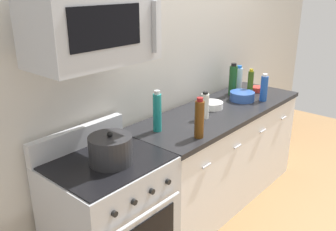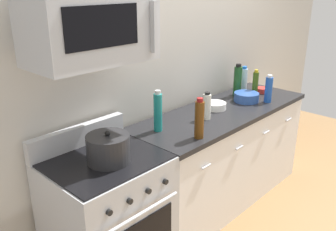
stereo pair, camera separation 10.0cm
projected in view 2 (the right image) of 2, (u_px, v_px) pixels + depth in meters
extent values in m
plane|color=olive|center=(219.00, 197.00, 3.59)|extent=(6.01, 6.01, 0.00)
cube|color=#B7B2A8|center=(190.00, 56.00, 3.38)|extent=(5.01, 0.10, 2.70)
cube|color=white|center=(221.00, 157.00, 3.44)|extent=(1.89, 0.62, 0.88)
cube|color=black|center=(224.00, 112.00, 3.28)|extent=(1.92, 0.65, 0.04)
cube|color=black|center=(244.00, 204.00, 3.39)|extent=(1.89, 0.02, 0.10)
cylinder|color=silver|center=(206.00, 167.00, 2.68)|extent=(0.10, 0.02, 0.02)
cylinder|color=silver|center=(239.00, 148.00, 2.98)|extent=(0.10, 0.02, 0.02)
cylinder|color=silver|center=(266.00, 132.00, 3.28)|extent=(0.10, 0.02, 0.02)
cylinder|color=silver|center=(289.00, 120.00, 3.58)|extent=(0.10, 0.02, 0.02)
cube|color=#B7BABF|center=(109.00, 219.00, 2.52)|extent=(0.76, 0.64, 0.91)
cylinder|color=#B7BABF|center=(142.00, 213.00, 2.22)|extent=(0.61, 0.02, 0.02)
cube|color=#B7BABF|center=(78.00, 137.00, 2.52)|extent=(0.76, 0.06, 0.16)
cube|color=black|center=(104.00, 160.00, 2.36)|extent=(0.73, 0.61, 0.01)
cylinder|color=black|center=(109.00, 212.00, 2.04)|extent=(0.04, 0.02, 0.04)
cylinder|color=black|center=(130.00, 201.00, 2.14)|extent=(0.04, 0.02, 0.04)
cylinder|color=black|center=(148.00, 191.00, 2.24)|extent=(0.04, 0.02, 0.04)
cylinder|color=black|center=(166.00, 182.00, 2.35)|extent=(0.04, 0.02, 0.04)
cube|color=#B7BABF|center=(90.00, 29.00, 2.10)|extent=(0.74, 0.40, 0.40)
cube|color=black|center=(103.00, 27.00, 1.92)|extent=(0.48, 0.01, 0.22)
cube|color=#B7BABF|center=(154.00, 27.00, 2.16)|extent=(0.02, 0.04, 0.30)
cylinder|color=#197F7A|center=(158.00, 113.00, 2.76)|extent=(0.07, 0.07, 0.29)
cylinder|color=beige|center=(158.00, 92.00, 2.70)|extent=(0.04, 0.04, 0.03)
cylinder|color=silver|center=(207.00, 107.00, 3.01)|extent=(0.07, 0.07, 0.21)
cylinder|color=black|center=(207.00, 93.00, 2.97)|extent=(0.04, 0.04, 0.02)
cylinder|color=#59330F|center=(199.00, 120.00, 2.64)|extent=(0.07, 0.07, 0.28)
cylinder|color=maroon|center=(200.00, 100.00, 2.58)|extent=(0.05, 0.05, 0.03)
cylinder|color=#1E4CA5|center=(269.00, 90.00, 3.43)|extent=(0.07, 0.07, 0.24)
cylinder|color=silver|center=(270.00, 76.00, 3.38)|extent=(0.04, 0.04, 0.02)
cylinder|color=#385114|center=(255.00, 85.00, 3.58)|extent=(0.06, 0.06, 0.25)
cylinder|color=#B29919|center=(256.00, 71.00, 3.53)|extent=(0.04, 0.04, 0.03)
cylinder|color=silver|center=(244.00, 81.00, 3.72)|extent=(0.07, 0.07, 0.25)
cylinder|color=blue|center=(245.00, 68.00, 3.67)|extent=(0.05, 0.05, 0.03)
cylinder|color=#19471E|center=(238.00, 81.00, 3.61)|extent=(0.08, 0.08, 0.29)
cylinder|color=black|center=(239.00, 65.00, 3.55)|extent=(0.05, 0.05, 0.03)
cylinder|color=white|center=(215.00, 106.00, 3.27)|extent=(0.20, 0.20, 0.06)
torus|color=white|center=(215.00, 103.00, 3.26)|extent=(0.20, 0.20, 0.01)
cylinder|color=white|center=(215.00, 108.00, 3.28)|extent=(0.11, 0.11, 0.01)
cylinder|color=#2D519E|center=(246.00, 97.00, 3.48)|extent=(0.24, 0.24, 0.08)
torus|color=#2D519E|center=(247.00, 93.00, 3.46)|extent=(0.24, 0.24, 0.01)
cylinder|color=#2D519E|center=(246.00, 101.00, 3.49)|extent=(0.13, 0.13, 0.01)
cylinder|color=#B72D28|center=(263.00, 90.00, 3.76)|extent=(0.13, 0.13, 0.05)
torus|color=#B72D28|center=(263.00, 88.00, 3.75)|extent=(0.13, 0.13, 0.01)
cylinder|color=#B72D28|center=(262.00, 92.00, 3.77)|extent=(0.07, 0.07, 0.01)
cylinder|color=#262628|center=(108.00, 149.00, 2.30)|extent=(0.28, 0.28, 0.18)
sphere|color=black|center=(107.00, 133.00, 2.26)|extent=(0.04, 0.04, 0.04)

